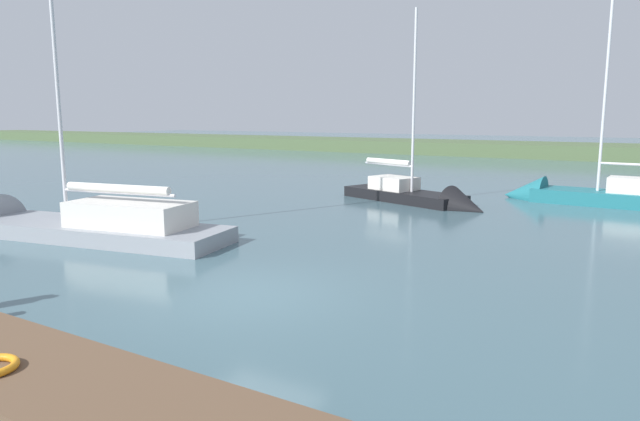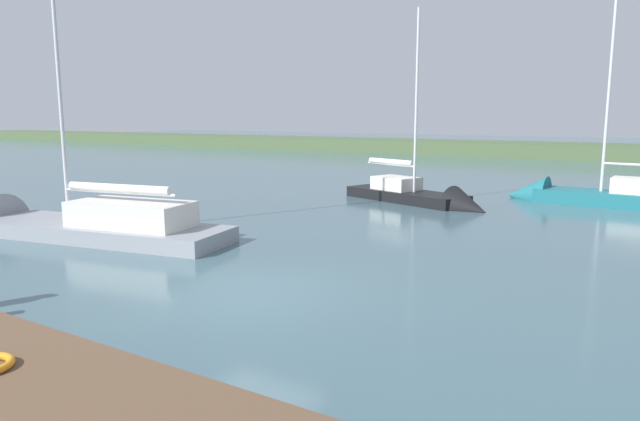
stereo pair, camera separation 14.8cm
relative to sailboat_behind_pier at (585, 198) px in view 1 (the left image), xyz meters
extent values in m
plane|color=#42606B|center=(4.31, 17.16, -0.21)|extent=(200.00, 200.00, 0.00)
cube|color=#4C603D|center=(4.31, -28.54, -0.21)|extent=(180.00, 8.00, 2.40)
cube|color=brown|center=(4.31, 22.23, 0.06)|extent=(23.35, 1.83, 0.54)
cube|color=#1E6B75|center=(-1.12, 0.06, -0.09)|extent=(6.40, 2.20, 0.90)
cone|color=#1E6B75|center=(2.50, -0.13, -0.09)|extent=(1.78, 1.96, 1.87)
cube|color=silver|center=(-1.84, 0.10, 0.67)|extent=(2.04, 1.33, 0.63)
cylinder|color=silver|center=(-0.46, 0.02, 4.17)|extent=(0.12, 0.12, 7.61)
cylinder|color=silver|center=(-1.73, 0.09, 1.51)|extent=(2.54, 0.23, 0.10)
cube|color=gray|center=(11.70, 15.28, -0.20)|extent=(8.81, 3.79, 0.90)
cube|color=silver|center=(10.36, 15.03, 0.62)|extent=(3.79, 2.29, 0.73)
cylinder|color=silver|center=(12.70, 15.46, 5.66)|extent=(0.11, 0.11, 10.81)
cylinder|color=silver|center=(10.76, 15.11, 1.23)|extent=(3.90, 0.80, 0.09)
cylinder|color=silver|center=(10.76, 15.11, 1.35)|extent=(3.54, 0.88, 0.24)
cube|color=black|center=(6.81, 3.31, -0.18)|extent=(5.93, 3.47, 0.83)
cone|color=black|center=(3.71, 4.36, -0.18)|extent=(2.05, 2.15, 1.74)
cube|color=silver|center=(7.34, 3.13, 0.52)|extent=(2.20, 1.91, 0.57)
cylinder|color=silver|center=(6.37, 3.46, 4.00)|extent=(0.11, 0.11, 7.53)
cylinder|color=silver|center=(7.69, 3.01, 1.31)|extent=(2.66, 0.98, 0.09)
cylinder|color=silver|center=(7.69, 3.01, 1.43)|extent=(2.45, 1.03, 0.24)
camera|label=1|loc=(-2.85, 26.17, 3.44)|focal=32.19mm
camera|label=2|loc=(-2.97, 26.10, 3.44)|focal=32.19mm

